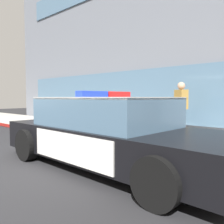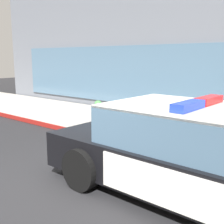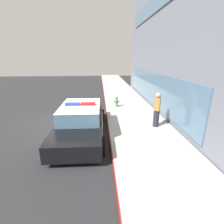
% 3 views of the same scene
% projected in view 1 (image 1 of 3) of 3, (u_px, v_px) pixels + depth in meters
% --- Properties ---
extents(ground, '(48.00, 48.00, 0.00)m').
position_uv_depth(ground, '(13.00, 160.00, 5.25)').
color(ground, '#262628').
extents(sidewalk, '(48.00, 3.20, 0.15)m').
position_uv_depth(sidewalk, '(129.00, 135.00, 8.20)').
color(sidewalk, '#B2ADA3').
rests_on(sidewalk, ground).
extents(curb_red_paint, '(28.80, 0.04, 0.14)m').
position_uv_depth(curb_red_paint, '(94.00, 142.00, 7.02)').
color(curb_red_paint, maroon).
rests_on(curb_red_paint, ground).
extents(storefront_building, '(21.19, 11.34, 9.28)m').
position_uv_depth(storefront_building, '(216.00, 38.00, 13.08)').
color(storefront_building, slate).
rests_on(storefront_building, ground).
extents(police_cruiser, '(5.09, 2.21, 1.49)m').
position_uv_depth(police_cruiser, '(110.00, 132.00, 4.77)').
color(police_cruiser, black).
rests_on(police_cruiser, ground).
extents(fire_hydrant, '(0.34, 0.39, 0.73)m').
position_uv_depth(fire_hydrant, '(71.00, 121.00, 8.97)').
color(fire_hydrant, '#4C994C').
rests_on(fire_hydrant, sidewalk).
extents(pedestrian_on_sidewalk, '(0.47, 0.41, 1.71)m').
position_uv_depth(pedestrian_on_sidewalk, '(181.00, 109.00, 7.65)').
color(pedestrian_on_sidewalk, '#23232D').
rests_on(pedestrian_on_sidewalk, sidewalk).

